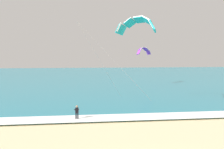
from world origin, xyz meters
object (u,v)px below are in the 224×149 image
object	(u,v)px
kitesurfer	(77,112)
kite_primary	(137,24)
surfboard	(77,121)
kite_distant	(143,50)

from	to	relation	value
kitesurfer	kite_primary	size ratio (longest dim) A/B	0.15
surfboard	kitesurfer	size ratio (longest dim) A/B	0.86
kitesurfer	kite_distant	size ratio (longest dim) A/B	0.41
surfboard	kite_distant	size ratio (longest dim) A/B	0.35
kitesurfer	surfboard	bearing A→B (deg)	-80.15
surfboard	kite_primary	size ratio (longest dim) A/B	0.13
kitesurfer	kite_primary	bearing A→B (deg)	39.02
kite_primary	surfboard	bearing A→B (deg)	-140.90
surfboard	kitesurfer	world-z (taller)	kitesurfer
kite_primary	kite_distant	size ratio (longest dim) A/B	2.68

